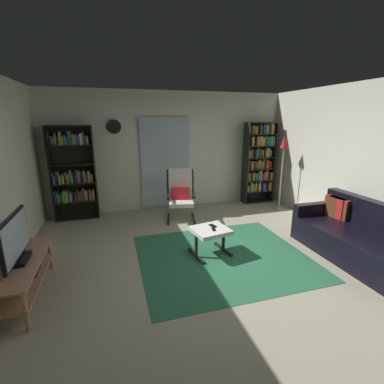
# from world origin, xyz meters

# --- Properties ---
(ground_plane) EXTENTS (7.02, 7.02, 0.00)m
(ground_plane) POSITION_xyz_m (0.00, 0.00, 0.00)
(ground_plane) COLOR #A8A387
(wall_back) EXTENTS (5.60, 0.06, 2.60)m
(wall_back) POSITION_xyz_m (0.00, 2.90, 1.30)
(wall_back) COLOR silver
(wall_back) RESTS_ON ground
(wall_right) EXTENTS (0.06, 6.00, 2.60)m
(wall_right) POSITION_xyz_m (2.70, 0.00, 1.30)
(wall_right) COLOR silver
(wall_right) RESTS_ON ground
(glass_door_panel) EXTENTS (1.10, 0.01, 2.00)m
(glass_door_panel) POSITION_xyz_m (-0.13, 2.83, 1.05)
(glass_door_panel) COLOR silver
(area_rug) EXTENTS (2.47, 2.17, 0.01)m
(area_rug) POSITION_xyz_m (0.22, 0.26, 0.00)
(area_rug) COLOR #2C6E4B
(area_rug) RESTS_ON ground
(tv_stand) EXTENTS (0.47, 1.31, 0.46)m
(tv_stand) POSITION_xyz_m (-2.37, 0.06, 0.30)
(tv_stand) COLOR tan
(tv_stand) RESTS_ON ground
(television) EXTENTS (0.20, 0.83, 0.55)m
(television) POSITION_xyz_m (-2.36, 0.04, 0.71)
(television) COLOR black
(television) RESTS_ON tv_stand
(bookshelf_near_tv) EXTENTS (0.85, 0.30, 1.89)m
(bookshelf_near_tv) POSITION_xyz_m (-2.05, 2.67, 0.96)
(bookshelf_near_tv) COLOR black
(bookshelf_near_tv) RESTS_ON ground
(bookshelf_near_sofa) EXTENTS (0.74, 0.30, 1.93)m
(bookshelf_near_sofa) POSITION_xyz_m (2.13, 2.65, 1.04)
(bookshelf_near_sofa) COLOR black
(bookshelf_near_sofa) RESTS_ON ground
(leather_sofa) EXTENTS (0.86, 1.90, 0.83)m
(leather_sofa) POSITION_xyz_m (2.14, -0.33, 0.30)
(leather_sofa) COLOR black
(leather_sofa) RESTS_ON ground
(lounge_armchair) EXTENTS (0.68, 0.75, 1.02)m
(lounge_armchair) POSITION_xyz_m (0.02, 2.05, 0.53)
(lounge_armchair) COLOR black
(lounge_armchair) RESTS_ON ground
(ottoman) EXTENTS (0.60, 0.57, 0.42)m
(ottoman) POSITION_xyz_m (0.06, 0.40, 0.35)
(ottoman) COLOR white
(ottoman) RESTS_ON ground
(tv_remote) EXTENTS (0.07, 0.15, 0.02)m
(tv_remote) POSITION_xyz_m (0.09, 0.36, 0.43)
(tv_remote) COLOR black
(tv_remote) RESTS_ON ottoman
(cell_phone) EXTENTS (0.10, 0.15, 0.01)m
(cell_phone) POSITION_xyz_m (0.13, 0.48, 0.42)
(cell_phone) COLOR black
(cell_phone) RESTS_ON ottoman
(floor_lamp_by_shelf) EXTENTS (0.22, 0.22, 1.65)m
(floor_lamp_by_shelf) POSITION_xyz_m (2.30, 1.93, 1.30)
(floor_lamp_by_shelf) COLOR #A5A5AD
(floor_lamp_by_shelf) RESTS_ON ground
(wall_clock) EXTENTS (0.29, 0.03, 0.29)m
(wall_clock) POSITION_xyz_m (-1.19, 2.82, 1.85)
(wall_clock) COLOR silver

